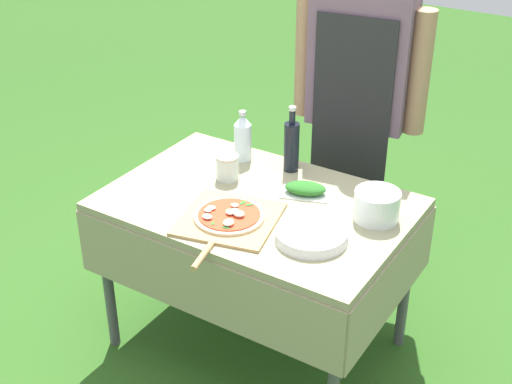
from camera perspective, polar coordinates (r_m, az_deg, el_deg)
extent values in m
plane|color=#2D5B1E|center=(3.31, 0.07, -11.93)|extent=(12.00, 12.00, 0.00)
cube|color=gray|center=(2.88, 0.08, -1.03)|extent=(1.21, 0.81, 0.04)
cube|color=gray|center=(2.69, -4.59, -7.67)|extent=(1.21, 0.01, 0.28)
cube|color=gray|center=(3.26, 3.89, -0.34)|extent=(1.21, 0.01, 0.28)
cube|color=gray|center=(3.28, -8.95, -0.52)|extent=(0.01, 0.81, 0.28)
cube|color=gray|center=(2.75, 10.96, -7.30)|extent=(0.01, 0.81, 0.28)
cylinder|color=#4C4C51|center=(3.15, -11.79, -6.85)|extent=(0.05, 0.05, 0.71)
cylinder|color=#4C4C51|center=(2.65, 6.27, -14.42)|extent=(0.05, 0.05, 0.71)
cylinder|color=#4C4C51|center=(3.58, -4.37, -1.44)|extent=(0.05, 0.05, 0.71)
cylinder|color=#4C4C51|center=(3.15, 11.93, -6.84)|extent=(0.05, 0.05, 0.71)
cylinder|color=#333D56|center=(3.54, 8.84, -0.89)|extent=(0.12, 0.12, 0.83)
cylinder|color=#333D56|center=(3.58, 6.32, -0.35)|extent=(0.12, 0.12, 0.83)
cube|color=#6B5166|center=(3.26, 8.42, 10.51)|extent=(0.47, 0.25, 0.62)
cube|color=#232326|center=(3.25, 7.59, 6.08)|extent=(0.36, 0.06, 0.90)
cylinder|color=#A37A5B|center=(3.21, 12.94, 9.26)|extent=(0.10, 0.10, 0.55)
cylinder|color=#A37A5B|center=(3.35, 3.99, 10.74)|extent=(0.10, 0.10, 0.55)
cube|color=tan|center=(2.74, -2.15, -2.16)|extent=(0.43, 0.43, 0.01)
cylinder|color=tan|center=(2.54, -4.28, -5.12)|extent=(0.06, 0.17, 0.02)
cylinder|color=beige|center=(2.73, -2.16, -1.95)|extent=(0.27, 0.27, 0.01)
cylinder|color=#D14223|center=(2.73, -2.16, -1.79)|extent=(0.24, 0.24, 0.00)
ellipsoid|color=white|center=(2.66, -2.21, -2.45)|extent=(0.05, 0.05, 0.02)
ellipsoid|color=white|center=(2.71, -1.38, -1.75)|extent=(0.05, 0.04, 0.02)
ellipsoid|color=white|center=(2.70, -3.92, -1.97)|extent=(0.04, 0.04, 0.01)
ellipsoid|color=white|center=(2.72, -2.10, -1.61)|extent=(0.05, 0.05, 0.02)
ellipsoid|color=white|center=(2.76, -3.61, -1.26)|extent=(0.04, 0.04, 0.01)
ellipsoid|color=white|center=(2.77, -1.72, -1.06)|extent=(0.04, 0.03, 0.01)
ellipsoid|color=white|center=(2.74, -3.88, -1.47)|extent=(0.03, 0.03, 0.01)
ellipsoid|color=white|center=(2.74, -1.61, -1.50)|extent=(0.04, 0.03, 0.01)
ellipsoid|color=#286B23|center=(2.78, -0.55, -1.01)|extent=(0.03, 0.04, 0.00)
ellipsoid|color=#286B23|center=(2.67, -3.46, -2.52)|extent=(0.03, 0.03, 0.00)
ellipsoid|color=#286B23|center=(2.73, -1.55, -1.62)|extent=(0.03, 0.02, 0.00)
ellipsoid|color=#286B23|center=(2.80, -1.01, -0.83)|extent=(0.02, 0.03, 0.00)
ellipsoid|color=#286B23|center=(2.80, -1.07, -0.86)|extent=(0.02, 0.04, 0.00)
ellipsoid|color=#286B23|center=(2.64, -2.44, -2.84)|extent=(0.03, 0.02, 0.00)
cylinder|color=black|center=(3.06, 2.85, 3.61)|extent=(0.07, 0.07, 0.22)
cylinder|color=black|center=(3.00, 2.92, 6.01)|extent=(0.03, 0.03, 0.06)
cylinder|color=silver|center=(2.99, 2.94, 6.69)|extent=(0.03, 0.03, 0.02)
cylinder|color=silver|center=(3.16, -1.06, 4.00)|extent=(0.08, 0.08, 0.17)
cone|color=silver|center=(3.11, -1.08, 5.79)|extent=(0.08, 0.08, 0.05)
cylinder|color=silver|center=(3.10, -1.09, 6.33)|extent=(0.03, 0.03, 0.02)
cube|color=silver|center=(2.92, 3.96, -0.13)|extent=(0.23, 0.18, 0.01)
ellipsoid|color=#286B23|center=(2.91, 3.97, 0.31)|extent=(0.19, 0.15, 0.04)
cylinder|color=silver|center=(2.76, 9.64, -1.07)|extent=(0.18, 0.18, 0.12)
cylinder|color=white|center=(2.63, 4.43, -3.78)|extent=(0.27, 0.27, 0.00)
cylinder|color=white|center=(2.63, 4.43, -3.69)|extent=(0.27, 0.27, 0.00)
cylinder|color=white|center=(2.63, 4.44, -3.59)|extent=(0.27, 0.27, 0.00)
cylinder|color=white|center=(2.63, 4.44, -3.50)|extent=(0.27, 0.27, 0.00)
cylinder|color=white|center=(2.62, 4.44, -3.41)|extent=(0.27, 0.27, 0.00)
cylinder|color=white|center=(2.62, 4.45, -3.32)|extent=(0.27, 0.27, 0.00)
cylinder|color=white|center=(2.62, 4.45, -3.23)|extent=(0.27, 0.27, 0.00)
cylinder|color=white|center=(2.62, 4.46, -3.14)|extent=(0.27, 0.27, 0.00)
cylinder|color=silver|center=(3.01, -2.29, 1.90)|extent=(0.10, 0.10, 0.10)
cylinder|color=#D14223|center=(3.02, -2.29, 1.66)|extent=(0.08, 0.08, 0.07)
cylinder|color=#B7B2A3|center=(2.99, -2.31, 2.82)|extent=(0.10, 0.10, 0.01)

